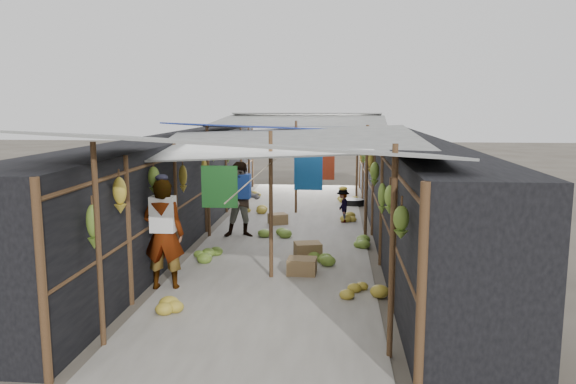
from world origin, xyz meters
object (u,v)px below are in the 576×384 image
(black_basin, at_px, (353,202))
(vendor_elderly, at_px, (164,234))
(vendor_seated, at_px, (343,206))
(crate_near, at_px, (308,250))
(shopper_blue, at_px, (242,200))

(black_basin, xyz_separation_m, vendor_elderly, (-3.36, -8.12, 0.84))
(vendor_elderly, distance_m, vendor_seated, 6.28)
(crate_near, height_order, vendor_elderly, vendor_elderly)
(black_basin, height_order, vendor_elderly, vendor_elderly)
(black_basin, distance_m, vendor_elderly, 8.83)
(vendor_elderly, height_order, shopper_blue, vendor_elderly)
(crate_near, bearing_deg, shopper_blue, 120.40)
(vendor_elderly, xyz_separation_m, shopper_blue, (0.67, 3.74, -0.05))
(black_basin, bearing_deg, crate_near, -100.17)
(crate_near, relative_size, vendor_seated, 0.58)
(crate_near, bearing_deg, vendor_elderly, -151.31)
(crate_near, relative_size, black_basin, 0.82)
(crate_near, distance_m, vendor_elderly, 3.19)
(vendor_elderly, bearing_deg, vendor_seated, -120.71)
(shopper_blue, bearing_deg, vendor_seated, 28.13)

